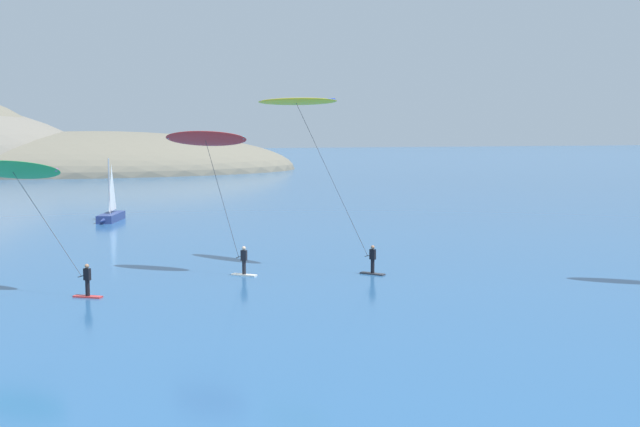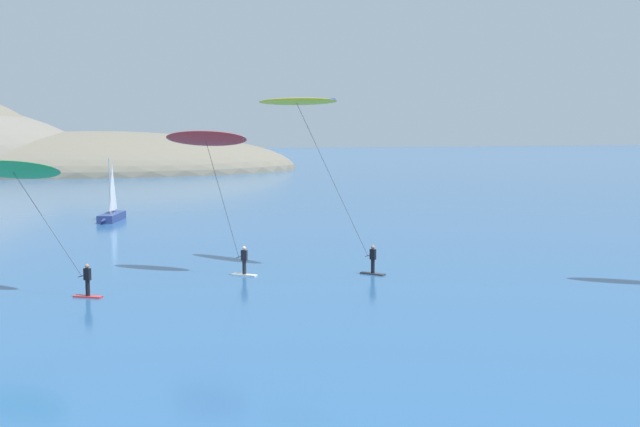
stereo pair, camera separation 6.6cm
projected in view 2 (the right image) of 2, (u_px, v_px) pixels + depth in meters
sailboat_near at (111, 214)px, 72.56m from camera, size 2.74×5.93×5.70m
kitesurfer_green at (17, 177)px, 41.35m from camera, size 7.13×5.84×6.92m
kitesurfer_red at (208, 148)px, 46.25m from camera, size 5.15×4.35×8.39m
kitesurfer_yellow at (303, 114)px, 48.71m from camera, size 6.33×8.01×10.36m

